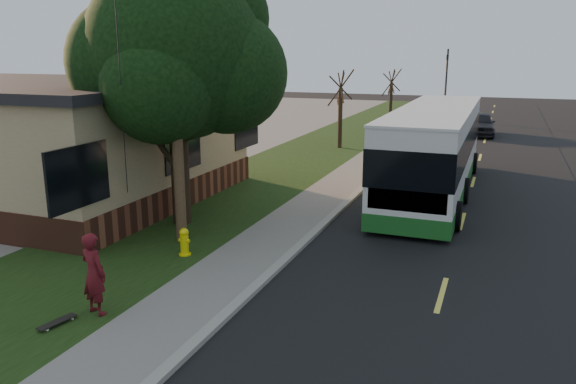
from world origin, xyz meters
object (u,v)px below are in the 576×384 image
(utility_pole, at_px, (174,77))
(distant_car, at_px, (480,124))
(traffic_signal, at_px, (446,80))
(leafy_tree, at_px, (178,56))
(bare_tree_near, at_px, (340,110))
(transit_bus, at_px, (434,149))
(skateboard_main, at_px, (57,322))
(skateboarder, at_px, (94,274))
(dumpster, at_px, (152,161))
(fire_hydrant, at_px, (184,242))
(bare_tree_far, at_px, (391,97))

(utility_pole, height_order, distant_car, utility_pole)
(traffic_signal, bearing_deg, leafy_tree, -98.47)
(traffic_signal, bearing_deg, bare_tree_near, -104.04)
(transit_bus, height_order, distant_car, transit_bus)
(transit_bus, bearing_deg, skateboard_main, -111.97)
(skateboarder, distance_m, dumpster, 13.55)
(transit_bus, bearing_deg, dumpster, -174.44)
(traffic_signal, height_order, dumpster, traffic_signal)
(bare_tree_near, bearing_deg, skateboard_main, -88.44)
(utility_pole, bearing_deg, leafy_tree, 117.60)
(traffic_signal, height_order, distant_car, traffic_signal)
(dumpster, bearing_deg, utility_pole, -50.92)
(leafy_tree, relative_size, bare_tree_near, 1.81)
(bare_tree_near, xyz_separation_m, traffic_signal, (4.00, 16.00, 1.01))
(transit_bus, bearing_deg, distant_car, 86.84)
(traffic_signal, height_order, skateboarder, traffic_signal)
(fire_hydrant, distance_m, transit_bus, 10.78)
(bare_tree_far, xyz_separation_m, skateboarder, (0.50, -33.60, -1.07))
(distant_car, bearing_deg, dumpster, -128.14)
(leafy_tree, relative_size, dumpster, 5.10)
(bare_tree_near, xyz_separation_m, bare_tree_far, (0.50, 12.00, -0.15))
(utility_pole, xyz_separation_m, dumpster, (-5.85, 7.20, -3.97))
(leafy_tree, height_order, bare_tree_near, leafy_tree)
(traffic_signal, bearing_deg, distant_car, -68.31)
(dumpster, distance_m, distant_car, 22.14)
(leafy_tree, distance_m, bare_tree_far, 27.56)
(skateboard_main, xyz_separation_m, distant_car, (6.44, 30.63, 0.63))
(utility_pole, distance_m, leafy_tree, 1.94)
(dumpster, bearing_deg, transit_bus, 5.56)
(utility_pole, xyz_separation_m, leafy_tree, (-0.87, 1.66, 0.54))
(leafy_tree, distance_m, skateboarder, 7.73)
(fire_hydrant, height_order, utility_pole, utility_pole)
(leafy_tree, height_order, bare_tree_far, leafy_tree)
(fire_hydrant, height_order, skateboarder, skateboarder)
(fire_hydrant, xyz_separation_m, distant_car, (6.15, 26.33, 0.32))
(utility_pole, xyz_separation_m, bare_tree_far, (0.31, 29.01, -2.63))
(utility_pole, distance_m, traffic_signal, 33.26)
(skateboarder, bearing_deg, bare_tree_near, -72.85)
(skateboard_main, bearing_deg, leafy_tree, 100.43)
(fire_hydrant, height_order, leafy_tree, leafy_tree)
(bare_tree_near, bearing_deg, fire_hydrant, -87.14)
(transit_bus, height_order, dumpster, transit_bus)
(skateboard_main, bearing_deg, traffic_signal, 84.94)
(transit_bus, xyz_separation_m, dumpster, (-11.77, -1.15, -1.09))
(utility_pole, height_order, bare_tree_near, utility_pole)
(transit_bus, bearing_deg, utility_pole, -125.33)
(leafy_tree, xyz_separation_m, bare_tree_near, (0.67, 15.35, -3.02))
(traffic_signal, distance_m, transit_bus, 24.79)
(utility_pole, relative_size, traffic_signal, 1.65)
(distant_car, bearing_deg, utility_pole, -108.27)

